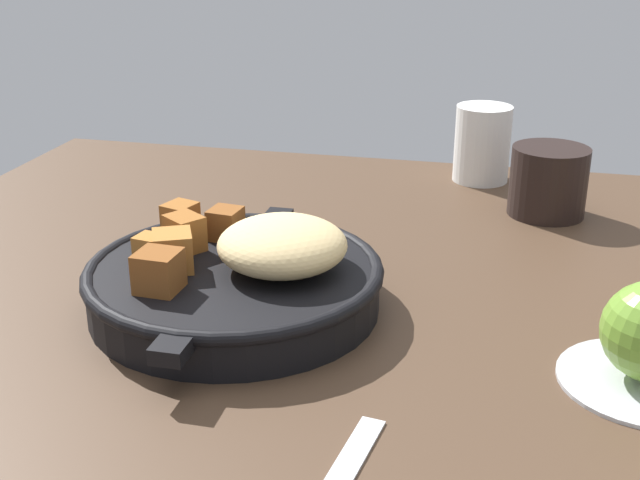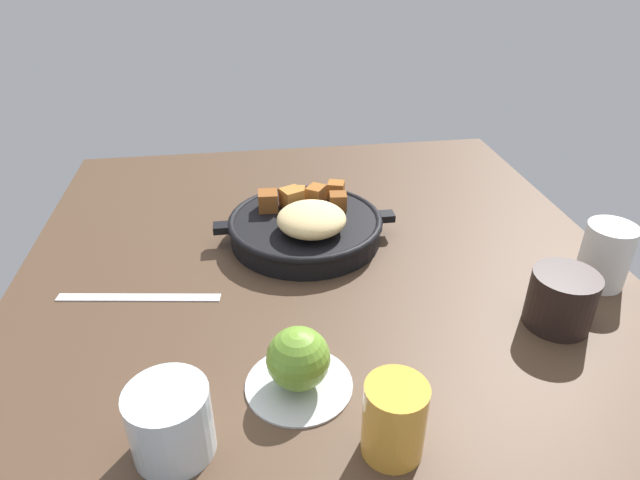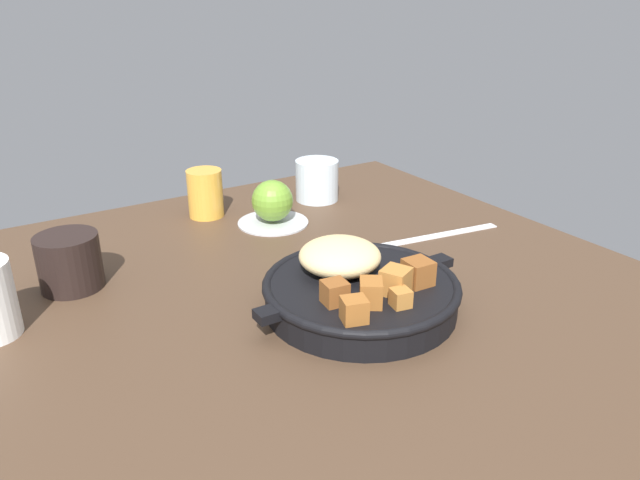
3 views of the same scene
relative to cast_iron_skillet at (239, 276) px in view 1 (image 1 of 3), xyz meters
The scene contains 4 objects.
ground_plane 7.70cm from the cast_iron_skillet, 103.03° to the left, with size 90.18×94.70×2.40cm, color #473323.
cast_iron_skillet is the anchor object (origin of this frame).
coffee_mug_dark 38.87cm from the cast_iron_skillet, 139.12° to the left, with size 8.29×8.29×7.53cm, color black.
white_creamer_pitcher 43.86cm from the cast_iron_skillet, 156.08° to the left, with size 6.72×6.72×9.26cm, color white.
Camera 1 is at (60.01, 14.41, 31.15)cm, focal length 45.98 mm.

